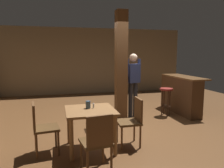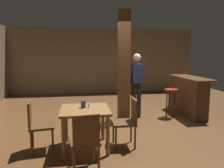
% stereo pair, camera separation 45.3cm
% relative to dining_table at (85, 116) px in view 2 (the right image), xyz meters
% --- Properties ---
extents(ground_plane, '(10.80, 10.80, 0.00)m').
position_rel_dining_table_xyz_m(ground_plane, '(1.01, 1.19, -0.61)').
color(ground_plane, brown).
extents(wall_back, '(8.00, 0.10, 2.80)m').
position_rel_dining_table_xyz_m(wall_back, '(1.01, 5.69, 0.79)').
color(wall_back, '#756047').
rests_on(wall_back, ground_plane).
extents(pillar, '(0.28, 0.28, 2.80)m').
position_rel_dining_table_xyz_m(pillar, '(1.06, 1.64, 0.79)').
color(pillar, brown).
rests_on(pillar, ground_plane).
extents(dining_table, '(0.87, 0.87, 0.74)m').
position_rel_dining_table_xyz_m(dining_table, '(0.00, 0.00, 0.00)').
color(dining_table, brown).
rests_on(dining_table, ground_plane).
extents(chair_south, '(0.47, 0.47, 0.89)m').
position_rel_dining_table_xyz_m(chair_south, '(-0.03, -0.84, -0.10)').
color(chair_south, '#4C3319').
rests_on(chair_south, ground_plane).
extents(chair_west, '(0.47, 0.47, 0.89)m').
position_rel_dining_table_xyz_m(chair_west, '(-0.84, 0.02, -0.10)').
color(chair_west, '#4C3319').
rests_on(chair_west, ground_plane).
extents(chair_east, '(0.43, 0.43, 0.89)m').
position_rel_dining_table_xyz_m(chair_east, '(0.79, -0.01, -0.10)').
color(chair_east, '#4C3319').
rests_on(chair_east, ground_plane).
extents(napkin_cup, '(0.09, 0.09, 0.14)m').
position_rel_dining_table_xyz_m(napkin_cup, '(-0.03, 0.08, 0.20)').
color(napkin_cup, '#33475B').
rests_on(napkin_cup, dining_table).
extents(salt_shaker, '(0.03, 0.03, 0.09)m').
position_rel_dining_table_xyz_m(salt_shaker, '(0.07, 0.07, 0.18)').
color(salt_shaker, silver).
rests_on(salt_shaker, dining_table).
extents(standing_person, '(0.47, 0.29, 1.72)m').
position_rel_dining_table_xyz_m(standing_person, '(1.42, 1.73, 0.40)').
color(standing_person, navy).
rests_on(standing_person, ground_plane).
extents(bar_counter, '(0.56, 1.67, 1.07)m').
position_rel_dining_table_xyz_m(bar_counter, '(2.94, 1.86, -0.06)').
color(bar_counter, brown).
rests_on(bar_counter, ground_plane).
extents(bar_stool_near, '(0.36, 0.36, 0.76)m').
position_rel_dining_table_xyz_m(bar_stool_near, '(2.39, 1.68, -0.03)').
color(bar_stool_near, maroon).
rests_on(bar_stool_near, ground_plane).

